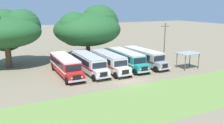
{
  "coord_description": "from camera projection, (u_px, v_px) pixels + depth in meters",
  "views": [
    {
      "loc": [
        -16.78,
        -27.33,
        10.29
      ],
      "look_at": [
        0.0,
        5.43,
        1.6
      ],
      "focal_mm": 37.81,
      "sensor_mm": 36.0,
      "label": 1
    }
  ],
  "objects": [
    {
      "name": "ground_plane",
      "position": [
        129.0,
        81.0,
        33.49
      ],
      "size": [
        220.0,
        220.0,
        0.0
      ],
      "primitive_type": "plane",
      "color": "#84755B"
    },
    {
      "name": "foreground_grass_strip",
      "position": [
        162.0,
        98.0,
        27.28
      ],
      "size": [
        80.0,
        10.28,
        0.01
      ],
      "primitive_type": "cube",
      "color": "olive",
      "rests_on": "ground_plane"
    },
    {
      "name": "parked_bus_slot_0",
      "position": [
        65.0,
        65.0,
        36.21
      ],
      "size": [
        2.84,
        10.86,
        2.82
      ],
      "rotation": [
        0.0,
        0.0,
        -1.59
      ],
      "color": "red",
      "rests_on": "ground_plane"
    },
    {
      "name": "parked_bus_slot_1",
      "position": [
        89.0,
        62.0,
        37.63
      ],
      "size": [
        2.74,
        10.85,
        2.82
      ],
      "rotation": [
        0.0,
        0.0,
        -1.58
      ],
      "color": "silver",
      "rests_on": "ground_plane"
    },
    {
      "name": "parked_bus_slot_2",
      "position": [
        108.0,
        61.0,
        38.81
      ],
      "size": [
        2.78,
        10.85,
        2.82
      ],
      "rotation": [
        0.0,
        0.0,
        -1.58
      ],
      "color": "silver",
      "rests_on": "ground_plane"
    },
    {
      "name": "parked_bus_slot_3",
      "position": [
        126.0,
        58.0,
        40.65
      ],
      "size": [
        2.93,
        10.87,
        2.82
      ],
      "rotation": [
        0.0,
        0.0,
        -1.6
      ],
      "color": "teal",
      "rests_on": "ground_plane"
    },
    {
      "name": "parked_bus_slot_4",
      "position": [
        143.0,
        56.0,
        42.12
      ],
      "size": [
        3.07,
        10.89,
        2.82
      ],
      "rotation": [
        0.0,
        0.0,
        -1.53
      ],
      "color": "#9E9993",
      "rests_on": "ground_plane"
    },
    {
      "name": "broad_shade_tree",
      "position": [
        88.0,
        28.0,
        48.33
      ],
      "size": [
        14.18,
        13.04,
        10.72
      ],
      "color": "brown",
      "rests_on": "ground_plane"
    },
    {
      "name": "secondary_tree",
      "position": [
        4.0,
        31.0,
        40.03
      ],
      "size": [
        12.67,
        11.59,
        10.05
      ],
      "color": "brown",
      "rests_on": "ground_plane"
    },
    {
      "name": "utility_pole",
      "position": [
        165.0,
        41.0,
        44.13
      ],
      "size": [
        1.8,
        0.2,
        7.32
      ],
      "color": "brown",
      "rests_on": "ground_plane"
    },
    {
      "name": "waiting_shelter",
      "position": [
        188.0,
        54.0,
        39.62
      ],
      "size": [
        3.6,
        2.6,
        2.72
      ],
      "color": "brown",
      "rests_on": "ground_plane"
    }
  ]
}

